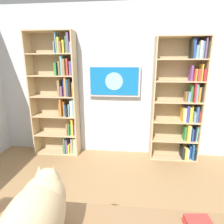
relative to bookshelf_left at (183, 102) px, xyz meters
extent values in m
cube|color=silver|center=(1.21, -0.17, 0.30)|extent=(4.52, 0.06, 2.70)
cube|color=tan|center=(-0.30, 0.02, 0.01)|extent=(0.02, 0.28, 2.12)
cube|color=tan|center=(0.51, 0.02, 0.01)|extent=(0.02, 0.28, 2.12)
cube|color=tan|center=(0.11, -0.11, 0.01)|extent=(0.83, 0.01, 2.12)
cube|color=tan|center=(0.11, 0.02, -1.04)|extent=(0.79, 0.27, 0.02)
cube|color=tan|center=(0.11, 0.02, -0.69)|extent=(0.79, 0.27, 0.02)
cube|color=tan|center=(0.11, 0.02, -0.34)|extent=(0.79, 0.27, 0.02)
cube|color=tan|center=(0.11, 0.02, 0.01)|extent=(0.79, 0.27, 0.02)
cube|color=tan|center=(0.11, 0.02, 0.36)|extent=(0.79, 0.27, 0.02)
cube|color=tan|center=(0.11, 0.02, 0.71)|extent=(0.79, 0.27, 0.02)
cube|color=tan|center=(0.11, 0.02, 1.06)|extent=(0.79, 0.27, 0.02)
cube|color=black|center=(-0.26, 0.03, -0.94)|extent=(0.04, 0.22, 0.18)
cube|color=#255899|center=(-0.23, 0.02, -0.89)|extent=(0.03, 0.22, 0.29)
cube|color=navy|center=(-0.19, 0.01, -0.91)|extent=(0.02, 0.15, 0.25)
cube|color=beige|center=(-0.15, 0.02, -0.94)|extent=(0.03, 0.17, 0.18)
cube|color=gold|center=(-0.11, 0.04, -0.93)|extent=(0.04, 0.21, 0.21)
cube|color=black|center=(-0.06, 0.02, -0.93)|extent=(0.03, 0.23, 0.21)
cube|color=#60A4AD|center=(-0.27, 0.02, -0.55)|extent=(0.04, 0.18, 0.26)
cube|color=black|center=(-0.22, 0.04, -0.59)|extent=(0.05, 0.13, 0.20)
cube|color=#224F89|center=(-0.18, 0.03, -0.57)|extent=(0.02, 0.23, 0.23)
cube|color=beige|center=(-0.15, 0.03, -0.54)|extent=(0.03, 0.16, 0.29)
cube|color=gold|center=(-0.11, 0.04, -0.53)|extent=(0.04, 0.22, 0.30)
cube|color=#32863F|center=(-0.07, 0.02, -0.55)|extent=(0.03, 0.17, 0.26)
cube|color=#AF2E26|center=(-0.27, 0.01, -0.24)|extent=(0.02, 0.21, 0.18)
cube|color=#385890|center=(-0.23, 0.04, -0.20)|extent=(0.04, 0.15, 0.27)
cube|color=#6893A8|center=(-0.19, 0.03, -0.24)|extent=(0.03, 0.20, 0.18)
cube|color=gold|center=(-0.15, 0.02, -0.19)|extent=(0.03, 0.13, 0.28)
cube|color=gold|center=(-0.11, 0.02, -0.20)|extent=(0.03, 0.24, 0.26)
cube|color=#354093|center=(-0.07, 0.02, -0.19)|extent=(0.04, 0.22, 0.28)
cube|color=silver|center=(-0.03, 0.01, -0.21)|extent=(0.04, 0.22, 0.24)
cube|color=#EBBB46|center=(0.01, 0.03, -0.21)|extent=(0.03, 0.23, 0.24)
cube|color=black|center=(-0.27, 0.02, 0.15)|extent=(0.03, 0.15, 0.26)
cube|color=orange|center=(-0.23, 0.02, 0.14)|extent=(0.03, 0.19, 0.25)
cube|color=#60A1AB|center=(-0.19, 0.03, 0.17)|extent=(0.03, 0.16, 0.31)
cube|color=red|center=(-0.15, 0.04, 0.18)|extent=(0.03, 0.22, 0.32)
cube|color=#33843C|center=(-0.11, 0.01, 0.16)|extent=(0.03, 0.15, 0.29)
cube|color=#6C92B4|center=(-0.07, 0.03, 0.10)|extent=(0.05, 0.17, 0.17)
cube|color=olive|center=(-0.02, 0.03, 0.10)|extent=(0.03, 0.13, 0.17)
cube|color=#B42830|center=(-0.26, 0.04, 0.46)|extent=(0.04, 0.22, 0.19)
cube|color=gold|center=(-0.22, 0.03, 0.50)|extent=(0.02, 0.19, 0.27)
cube|color=#A2724B|center=(-0.20, 0.02, 0.46)|extent=(0.02, 0.17, 0.19)
cube|color=#B63A33|center=(-0.17, 0.03, 0.47)|extent=(0.03, 0.22, 0.19)
cube|color=gold|center=(-0.14, 0.01, 0.47)|extent=(0.03, 0.20, 0.19)
cube|color=#AC3228|center=(-0.11, 0.03, 0.46)|extent=(0.03, 0.23, 0.18)
cube|color=#7C468E|center=(-0.07, 0.03, 0.49)|extent=(0.03, 0.16, 0.25)
cube|color=black|center=(-0.27, 0.02, 0.85)|extent=(0.03, 0.16, 0.26)
cube|color=slate|center=(-0.24, 0.02, 0.87)|extent=(0.02, 0.22, 0.31)
cube|color=#5F94B3|center=(-0.20, 0.03, 0.85)|extent=(0.04, 0.13, 0.27)
cube|color=silver|center=(-0.16, 0.02, 0.85)|extent=(0.04, 0.22, 0.27)
cube|color=#70A29B|center=(-0.12, 0.01, 0.82)|extent=(0.04, 0.20, 0.20)
cube|color=#2A4998|center=(-0.07, 0.01, 0.87)|extent=(0.06, 0.18, 0.30)
cube|color=black|center=(-0.04, 0.02, 0.87)|extent=(0.03, 0.16, 0.31)
cube|color=tan|center=(1.89, 0.02, 0.07)|extent=(0.02, 0.28, 2.24)
cube|color=tan|center=(2.72, 0.02, 0.07)|extent=(0.02, 0.28, 2.24)
cube|color=tan|center=(2.30, -0.11, 0.07)|extent=(0.85, 0.01, 2.24)
cube|color=tan|center=(2.30, 0.02, -1.04)|extent=(0.80, 0.27, 0.02)
cube|color=tan|center=(2.30, 0.02, -0.67)|extent=(0.80, 0.27, 0.02)
cube|color=tan|center=(2.30, 0.02, -0.30)|extent=(0.80, 0.27, 0.02)
cube|color=tan|center=(2.30, 0.02, 0.07)|extent=(0.80, 0.27, 0.02)
cube|color=tan|center=(2.30, 0.02, 0.43)|extent=(0.80, 0.27, 0.02)
cube|color=tan|center=(2.30, 0.02, 0.80)|extent=(0.80, 0.27, 0.02)
cube|color=tan|center=(2.30, 0.02, 1.17)|extent=(0.80, 0.27, 0.02)
cube|color=silver|center=(1.92, 0.03, -0.88)|extent=(0.02, 0.23, 0.31)
cube|color=gold|center=(1.96, 0.03, -0.87)|extent=(0.03, 0.15, 0.32)
cube|color=#6E9CA4|center=(2.00, 0.03, -0.88)|extent=(0.03, 0.14, 0.30)
cube|color=orange|center=(2.04, 0.02, -0.94)|extent=(0.02, 0.12, 0.19)
cube|color=yellow|center=(2.07, 0.01, -0.95)|extent=(0.03, 0.19, 0.17)
cube|color=#754B8F|center=(2.10, 0.02, -0.90)|extent=(0.05, 0.20, 0.27)
cube|color=#407E52|center=(2.14, 0.04, -0.88)|extent=(0.02, 0.20, 0.31)
cube|color=#36734B|center=(2.17, 0.01, -0.95)|extent=(0.02, 0.22, 0.17)
cube|color=#7A4D85|center=(1.93, 0.01, -0.57)|extent=(0.04, 0.14, 0.19)
cube|color=yellow|center=(1.97, 0.04, -0.51)|extent=(0.03, 0.15, 0.31)
cube|color=#356D49|center=(2.01, 0.01, -0.56)|extent=(0.03, 0.13, 0.20)
cube|color=#38783F|center=(2.04, 0.04, -0.56)|extent=(0.03, 0.15, 0.21)
cube|color=#9F7147|center=(2.07, 0.03, -0.55)|extent=(0.03, 0.18, 0.22)
cube|color=#6F99A9|center=(1.93, 0.03, -0.13)|extent=(0.03, 0.18, 0.33)
cube|color=beige|center=(1.97, 0.02, -0.15)|extent=(0.04, 0.19, 0.29)
cube|color=#658F9D|center=(2.01, 0.02, -0.18)|extent=(0.03, 0.20, 0.23)
cube|color=black|center=(2.05, 0.03, -0.21)|extent=(0.03, 0.23, 0.18)
cube|color=#295597|center=(2.09, 0.02, -0.19)|extent=(0.03, 0.15, 0.20)
cube|color=orange|center=(2.12, 0.02, -0.16)|extent=(0.03, 0.12, 0.27)
cube|color=orange|center=(2.16, 0.03, -0.14)|extent=(0.03, 0.24, 0.32)
cube|color=olive|center=(2.19, 0.03, -0.18)|extent=(0.03, 0.14, 0.23)
cube|color=orange|center=(1.93, 0.01, 0.20)|extent=(0.04, 0.16, 0.25)
cube|color=black|center=(1.97, 0.03, 0.23)|extent=(0.03, 0.21, 0.32)
cube|color=#26568D|center=(2.01, 0.03, 0.23)|extent=(0.03, 0.18, 0.30)
cube|color=orange|center=(2.05, 0.02, 0.24)|extent=(0.03, 0.22, 0.33)
cube|color=#2D439F|center=(2.09, 0.02, 0.22)|extent=(0.03, 0.13, 0.29)
cube|color=#865279|center=(2.13, 0.01, 0.16)|extent=(0.03, 0.23, 0.18)
cube|color=olive|center=(2.17, 0.03, 0.22)|extent=(0.04, 0.21, 0.28)
cube|color=#384489|center=(1.92, 0.02, 0.57)|extent=(0.02, 0.18, 0.25)
cube|color=#864E7B|center=(1.96, 0.01, 0.56)|extent=(0.04, 0.13, 0.24)
cube|color=#B33F32|center=(2.00, 0.03, 0.59)|extent=(0.03, 0.15, 0.28)
cube|color=olive|center=(2.05, 0.03, 0.59)|extent=(0.04, 0.23, 0.28)
cube|color=#63A4AE|center=(2.09, 0.03, 0.61)|extent=(0.04, 0.19, 0.33)
cube|color=#8F6C4B|center=(2.13, 0.03, 0.56)|extent=(0.03, 0.21, 0.24)
cube|color=#274D93|center=(2.16, 0.01, 0.55)|extent=(0.03, 0.13, 0.22)
cube|color=#37863C|center=(2.20, 0.03, 0.55)|extent=(0.04, 0.21, 0.22)
cube|color=#64A4AE|center=(1.92, 0.04, 0.90)|extent=(0.02, 0.19, 0.18)
cube|color=#754F84|center=(1.96, 0.03, 0.98)|extent=(0.03, 0.19, 0.32)
cube|color=#35813F|center=(2.00, 0.01, 0.95)|extent=(0.04, 0.14, 0.28)
cube|color=gold|center=(2.05, 0.04, 0.92)|extent=(0.04, 0.15, 0.21)
cube|color=#8D6047|center=(2.09, 0.04, 0.91)|extent=(0.04, 0.24, 0.18)
cube|color=gold|center=(2.14, 0.02, 0.94)|extent=(0.04, 0.15, 0.26)
cube|color=#629AAB|center=(2.17, 0.02, 0.98)|extent=(0.03, 0.19, 0.33)
cube|color=#6F8CA8|center=(2.20, 0.04, 0.91)|extent=(0.02, 0.17, 0.19)
cube|color=#B7B7BC|center=(1.20, -0.09, 0.34)|extent=(0.93, 0.06, 0.56)
cube|color=#146BB2|center=(1.20, -0.06, 0.34)|extent=(0.86, 0.01, 0.49)
cylinder|color=#8CCCEA|center=(1.20, -0.05, 0.34)|extent=(0.31, 0.00, 0.31)
ellipsoid|color=#D1B284|center=(1.37, 2.54, -0.12)|extent=(0.28, 0.49, 0.34)
ellipsoid|color=#D1B284|center=(1.37, 2.43, -0.07)|extent=(0.24, 0.27, 0.26)
sphere|color=#D1B284|center=(1.37, 2.37, -0.01)|extent=(0.15, 0.15, 0.15)
cone|color=#D1B284|center=(1.33, 2.37, 0.05)|extent=(0.07, 0.07, 0.08)
cone|color=#D1B284|center=(1.41, 2.37, 0.05)|extent=(0.07, 0.07, 0.08)
cone|color=beige|center=(1.33, 2.38, 0.05)|extent=(0.04, 0.04, 0.06)
cone|color=beige|center=(1.41, 2.38, 0.05)|extent=(0.04, 0.04, 0.06)
cube|color=#B7332D|center=(0.49, 2.33, -0.25)|extent=(0.16, 0.13, 0.03)
camera|label=1|loc=(0.90, 3.26, 0.65)|focal=29.82mm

